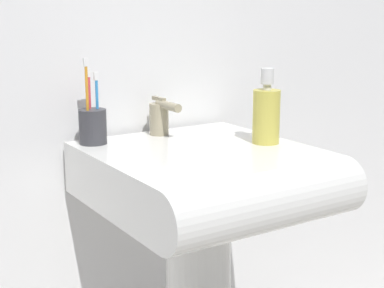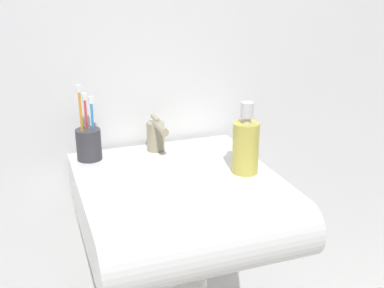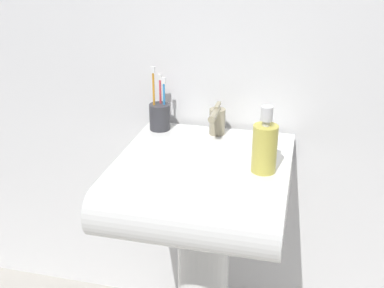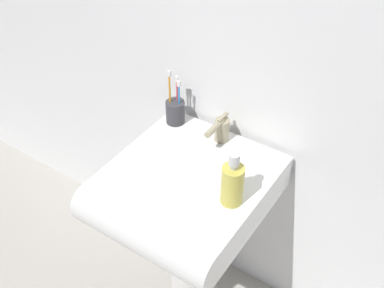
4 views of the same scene
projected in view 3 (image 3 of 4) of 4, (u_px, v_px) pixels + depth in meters
The scene contains 5 objects.
sink_pedestal at pixel (203, 283), 1.59m from camera, with size 0.16×0.16×0.65m, color white.
sink_basin at pixel (200, 186), 1.38m from camera, with size 0.50×0.56×0.13m.
faucet at pixel (215, 120), 1.54m from camera, with size 0.05×0.13×0.10m.
toothbrush_cup at pixel (160, 116), 1.59m from camera, with size 0.07×0.07×0.21m.
soap_bottle at pixel (265, 146), 1.30m from camera, with size 0.07×0.07×0.19m.
Camera 3 is at (0.26, -1.24, 1.39)m, focal length 45.00 mm.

